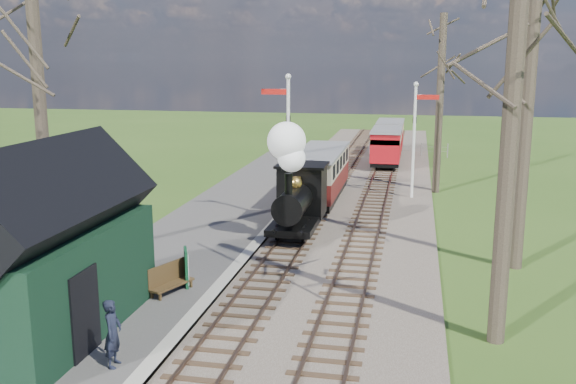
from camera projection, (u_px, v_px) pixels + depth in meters
name	position (u px, v px, depth m)	size (l,w,h in m)	color
distant_hills	(385.00, 255.00, 76.12)	(114.40, 48.00, 22.02)	#385B23
ballast_bed	(351.00, 196.00, 32.13)	(8.00, 60.00, 0.10)	brown
track_near	(325.00, 194.00, 32.37)	(1.60, 60.00, 0.15)	brown
track_far	(377.00, 196.00, 31.87)	(1.60, 60.00, 0.15)	brown
platform	(209.00, 231.00, 25.36)	(5.00, 44.00, 0.20)	#474442
coping_strip	(266.00, 234.00, 24.92)	(0.40, 44.00, 0.21)	#B2AD9E
station_shed	(45.00, 251.00, 15.47)	(3.25, 6.30, 4.78)	black
semaphore_near	(287.00, 138.00, 26.04)	(1.22, 0.24, 6.22)	silver
semaphore_far	(416.00, 132.00, 30.86)	(1.22, 0.24, 5.72)	silver
bare_trees	(316.00, 112.00, 19.64)	(15.51, 22.39, 12.00)	#382D23
fence_line	(357.00, 148.00, 45.66)	(12.60, 0.08, 1.00)	slate
locomotive	(296.00, 186.00, 24.39)	(1.78, 4.14, 4.44)	black
coach	(320.00, 173.00, 30.31)	(2.07, 7.10, 2.18)	black
red_carriage_a	(386.00, 146.00, 40.30)	(1.86, 4.60, 1.95)	black
red_carriage_b	(390.00, 136.00, 45.58)	(1.86, 4.60, 1.95)	black
sign_board	(186.00, 267.00, 18.98)	(0.37, 0.73, 1.11)	#0E4322
bench	(169.00, 279.00, 18.47)	(0.96, 1.53, 0.85)	#422F17
person	(113.00, 333.00, 13.95)	(0.56, 0.37, 1.53)	black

